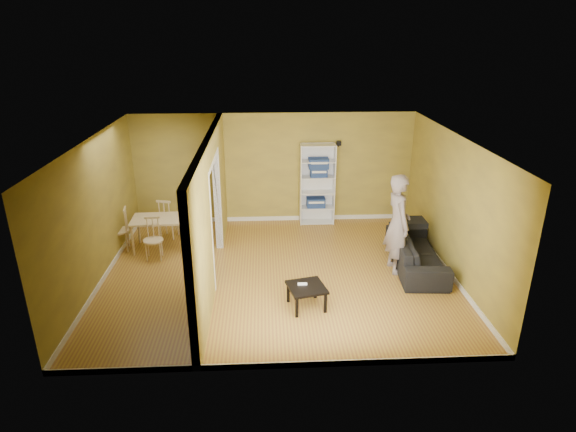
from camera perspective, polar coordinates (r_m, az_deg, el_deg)
The scene contains 15 objects.
room_shell at distance 8.70m, azimuth -1.25°, elevation 0.72°, with size 6.50×6.50×6.50m.
partition at distance 8.76m, azimuth -9.12°, elevation 0.57°, with size 0.22×5.50×2.60m, color gold, non-canonical shape.
wall_speaker at distance 11.24m, azimuth 6.05°, elevation 8.57°, with size 0.10×0.10×0.10m, color black.
sofa at distance 9.66m, azimuth 15.02°, elevation -3.59°, with size 0.93×2.16×0.82m, color black.
person at distance 9.16m, azimuth 12.96°, elevation 0.07°, with size 0.64×0.82×2.25m, color slate.
bookshelf at distance 11.34m, azimuth 3.47°, elevation 3.83°, with size 0.81×0.35×1.91m.
paper_box_navy_a at distance 11.44m, azimuth 3.32°, elevation 1.64°, with size 0.43×0.28×0.22m, color navy.
paper_box_navy_b at distance 11.21m, azimuth 3.65°, elevation 5.20°, with size 0.39×0.25×0.20m, color navy.
paper_box_navy_c at distance 11.14m, azimuth 3.64°, elevation 6.44°, with size 0.46×0.30×0.23m, color #343F82.
coffee_table at distance 8.06m, azimuth 2.22°, elevation -8.68°, with size 0.59×0.59×0.39m.
game_controller at distance 8.07m, azimuth 1.72°, elevation -8.05°, with size 0.16×0.04×0.03m, color white.
dining_table at distance 10.41m, azimuth -15.11°, elevation -0.64°, with size 1.08×0.72×0.68m.
chair_left at distance 10.61m, azimuth -19.41°, elevation -1.52°, with size 0.42×0.42×0.92m, color #D0AF85, non-canonical shape.
chair_near at distance 10.00m, azimuth -15.71°, elevation -2.67°, with size 0.40×0.40×0.86m, color tan, non-canonical shape.
chair_far at distance 10.95m, azimuth -14.00°, elevation -0.19°, with size 0.42×0.42×0.92m, color #D0B280, non-canonical shape.
Camera 1 is at (-0.23, -8.14, 4.37)m, focal length 30.00 mm.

